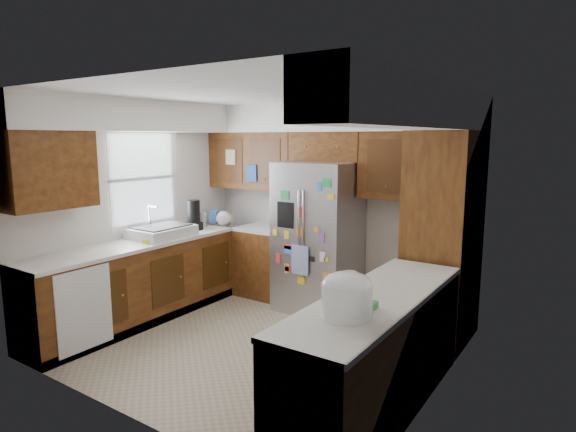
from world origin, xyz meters
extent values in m
plane|color=tan|center=(0.00, 0.00, 0.00)|extent=(3.60, 3.60, 0.00)
cube|color=silver|center=(0.00, 1.60, 1.25)|extent=(3.60, 0.04, 2.50)
cube|color=silver|center=(-1.80, 0.00, 1.25)|extent=(0.04, 3.20, 2.50)
cube|color=silver|center=(1.80, 0.00, 1.25)|extent=(0.04, 3.20, 2.50)
cube|color=silver|center=(0.00, -1.60, 1.25)|extent=(3.60, 0.04, 2.50)
cube|color=white|center=(0.00, 0.00, 2.51)|extent=(3.60, 3.20, 0.02)
cube|color=white|center=(0.00, 1.41, 2.33)|extent=(3.60, 0.38, 0.35)
cube|color=white|center=(-1.61, 0.00, 2.33)|extent=(0.38, 3.20, 0.35)
cube|color=white|center=(1.61, 0.00, 2.33)|extent=(0.38, 3.20, 0.35)
cube|color=#3E1C0C|center=(-1.14, 1.43, 1.77)|extent=(1.33, 0.34, 0.75)
cube|color=#3E1C0C|center=(1.14, 1.43, 1.77)|extent=(1.33, 0.34, 0.75)
cube|color=#3E1C0C|center=(-1.63, -1.15, 1.77)|extent=(0.34, 0.85, 0.75)
cube|color=white|center=(-1.79, 0.10, 1.60)|extent=(0.02, 0.90, 1.05)
cube|color=white|center=(-1.75, 0.10, 1.60)|extent=(0.01, 1.02, 1.15)
cube|color=#1C48A6|center=(-1.03, 1.24, 1.62)|extent=(0.16, 0.02, 0.22)
cube|color=beige|center=(-1.39, 1.24, 1.82)|extent=(0.16, 0.02, 0.20)
cube|color=#3E1C0C|center=(-1.50, -0.30, 0.44)|extent=(0.60, 2.60, 0.88)
cube|color=#3E1C0C|center=(-0.83, 1.30, 0.44)|extent=(0.75, 0.60, 0.88)
cube|color=silver|center=(-1.50, -0.30, 0.90)|extent=(0.63, 2.60, 0.04)
cube|color=silver|center=(-0.83, 1.30, 0.90)|extent=(0.75, 0.60, 0.04)
cube|color=black|center=(-1.50, -0.30, 0.05)|extent=(0.60, 2.60, 0.10)
cube|color=silver|center=(-1.19, -1.15, 0.46)|extent=(0.01, 0.58, 0.80)
cube|color=#3E1C0C|center=(1.50, -0.47, 0.44)|extent=(0.60, 2.25, 0.88)
cube|color=silver|center=(1.50, -0.47, 0.90)|extent=(0.63, 2.25, 0.04)
cube|color=black|center=(1.50, -0.47, 0.05)|extent=(0.60, 2.25, 0.10)
cube|color=#3E1C0C|center=(1.50, 1.15, 1.07)|extent=(0.60, 0.90, 2.15)
cube|color=#929297|center=(0.00, 1.21, 0.90)|extent=(0.90, 0.75, 1.80)
cylinder|color=silver|center=(-0.03, 0.82, 1.05)|extent=(0.02, 0.02, 0.90)
cylinder|color=silver|center=(0.03, 0.82, 1.05)|extent=(0.02, 0.02, 0.90)
cube|color=black|center=(-0.22, 0.83, 1.20)|extent=(0.22, 0.01, 0.30)
cube|color=silver|center=(0.00, 0.80, 0.70)|extent=(0.22, 0.01, 0.34)
cube|color=green|center=(0.32, 0.82, 1.60)|extent=(0.11, 0.00, 0.10)
cube|color=black|center=(0.15, 0.82, 0.73)|extent=(0.07, 0.00, 0.06)
cube|color=red|center=(0.00, 0.82, 1.25)|extent=(0.08, 0.00, 0.11)
cube|color=orange|center=(0.20, 0.82, 1.07)|extent=(0.06, 0.00, 0.06)
cube|color=red|center=(-0.18, 0.82, 0.56)|extent=(0.09, 0.00, 0.06)
cube|color=red|center=(-0.19, 0.82, 0.83)|extent=(0.10, 0.00, 0.06)
cube|color=orange|center=(0.34, 0.82, 0.56)|extent=(0.10, 0.00, 0.09)
cube|color=yellow|center=(-0.37, 0.82, 0.98)|extent=(0.06, 0.00, 0.08)
cube|color=yellow|center=(0.33, 0.82, 0.75)|extent=(0.06, 0.00, 0.05)
cube|color=white|center=(0.28, 0.82, 0.77)|extent=(0.07, 0.00, 0.11)
cube|color=red|center=(-0.32, 0.82, 0.67)|extent=(0.06, 0.00, 0.11)
cube|color=yellow|center=(0.37, 0.82, 1.45)|extent=(0.09, 0.00, 0.06)
cube|color=blue|center=(-0.18, 0.82, 0.79)|extent=(0.10, 0.00, 0.10)
cube|color=green|center=(-0.23, 0.82, 1.43)|extent=(0.11, 0.00, 0.11)
cube|color=orange|center=(-0.01, 0.82, 1.02)|extent=(0.09, 0.00, 0.11)
cube|color=yellow|center=(0.00, 0.82, 0.46)|extent=(0.10, 0.00, 0.10)
cube|color=yellow|center=(-0.20, 0.82, 0.97)|extent=(0.07, 0.00, 0.10)
cube|color=blue|center=(0.23, 0.82, 1.55)|extent=(0.06, 0.00, 0.09)
cube|color=orange|center=(-0.20, 0.82, 0.57)|extent=(0.07, 0.00, 0.11)
cube|color=#8C4C99|center=(0.27, 0.82, 0.99)|extent=(0.07, 0.00, 0.11)
cube|color=#3E1C0C|center=(0.00, 1.43, 1.98)|extent=(0.96, 0.34, 0.35)
sphere|color=#141AA8|center=(-0.25, 1.43, 2.30)|extent=(0.29, 0.29, 0.29)
cylinder|color=black|center=(0.14, 1.37, 2.22)|extent=(0.25, 0.25, 0.15)
ellipsoid|color=#333338|center=(0.14, 1.37, 2.30)|extent=(0.24, 0.24, 0.11)
cube|color=silver|center=(-1.50, 0.10, 0.98)|extent=(0.52, 0.70, 0.12)
cube|color=black|center=(-1.50, 0.10, 1.04)|extent=(0.44, 0.60, 0.02)
cylinder|color=silver|center=(-1.70, 0.10, 1.14)|extent=(0.02, 0.02, 0.30)
cylinder|color=silver|center=(-1.64, 0.10, 1.27)|extent=(0.16, 0.02, 0.02)
cube|color=yellow|center=(-1.37, -0.17, 0.94)|extent=(0.10, 0.18, 0.04)
cube|color=black|center=(-1.50, 0.63, 0.97)|extent=(0.18, 0.14, 0.10)
cylinder|color=black|center=(-1.50, 0.63, 1.16)|extent=(0.16, 0.16, 0.28)
cylinder|color=#929297|center=(-1.57, 0.85, 1.02)|extent=(0.14, 0.14, 0.20)
sphere|color=silver|center=(-1.37, 1.05, 1.02)|extent=(0.20, 0.20, 0.20)
cube|color=#3F72B2|center=(-1.60, 1.13, 1.01)|extent=(0.14, 0.10, 0.18)
cube|color=#BFB28C|center=(-1.39, 1.18, 0.99)|extent=(0.10, 0.08, 0.14)
cylinder|color=silver|center=(-1.51, 0.42, 0.98)|extent=(0.08, 0.08, 0.11)
cylinder|color=white|center=(1.50, -0.99, 1.03)|extent=(0.34, 0.34, 0.22)
ellipsoid|color=white|center=(1.50, -0.99, 1.14)|extent=(0.33, 0.33, 0.15)
cube|color=black|center=(1.34, -0.99, 1.05)|extent=(0.04, 0.06, 0.04)
cylinder|color=white|center=(1.42, -0.79, 1.04)|extent=(0.11, 0.11, 0.24)
camera|label=1|loc=(2.86, -3.70, 2.08)|focal=30.00mm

